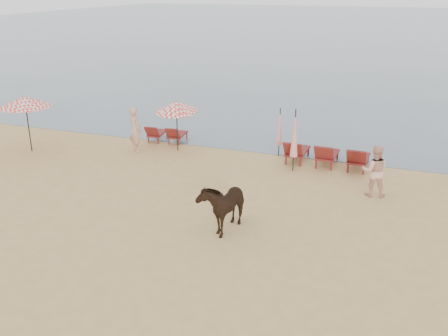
{
  "coord_description": "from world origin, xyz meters",
  "views": [
    {
      "loc": [
        5.26,
        -9.59,
        6.9
      ],
      "look_at": [
        0.0,
        5.0,
        1.1
      ],
      "focal_mm": 40.0,
      "sensor_mm": 36.0,
      "label": 1
    }
  ],
  "objects_px": {
    "beachgoer_left": "(135,129)",
    "cow": "(223,204)",
    "umbrella_open_left_b": "(176,107)",
    "umbrella_closed_right": "(295,133)",
    "umbrella_open_left_a": "(25,102)",
    "umbrella_closed_left": "(280,127)",
    "beachgoer_right_a": "(375,171)",
    "lounger_cluster_left": "(166,134)",
    "lounger_cluster_right": "(326,154)"
  },
  "relations": [
    {
      "from": "umbrella_open_left_b",
      "to": "umbrella_closed_right",
      "type": "distance_m",
      "value": 5.34
    },
    {
      "from": "umbrella_open_left_b",
      "to": "beachgoer_right_a",
      "type": "bearing_deg",
      "value": -21.87
    },
    {
      "from": "lounger_cluster_left",
      "to": "lounger_cluster_right",
      "type": "height_order",
      "value": "lounger_cluster_right"
    },
    {
      "from": "lounger_cluster_right",
      "to": "umbrella_open_left_a",
      "type": "distance_m",
      "value": 12.67
    },
    {
      "from": "umbrella_open_left_a",
      "to": "umbrella_closed_left",
      "type": "xyz_separation_m",
      "value": [
        10.24,
        3.03,
        -0.93
      ]
    },
    {
      "from": "lounger_cluster_left",
      "to": "beachgoer_left",
      "type": "xyz_separation_m",
      "value": [
        -0.63,
        -1.65,
        0.59
      ]
    },
    {
      "from": "beachgoer_left",
      "to": "beachgoer_right_a",
      "type": "distance_m",
      "value": 10.11
    },
    {
      "from": "lounger_cluster_left",
      "to": "umbrella_open_left_a",
      "type": "relative_size",
      "value": 0.7
    },
    {
      "from": "umbrella_open_left_a",
      "to": "beachgoer_right_a",
      "type": "bearing_deg",
      "value": -20.05
    },
    {
      "from": "beachgoer_left",
      "to": "beachgoer_right_a",
      "type": "height_order",
      "value": "beachgoer_left"
    },
    {
      "from": "umbrella_closed_right",
      "to": "beachgoer_right_a",
      "type": "height_order",
      "value": "umbrella_closed_right"
    },
    {
      "from": "beachgoer_left",
      "to": "beachgoer_right_a",
      "type": "xyz_separation_m",
      "value": [
        10.0,
        -1.48,
        -0.08
      ]
    },
    {
      "from": "umbrella_closed_left",
      "to": "beachgoer_right_a",
      "type": "xyz_separation_m",
      "value": [
        4.04,
        -2.96,
        -0.37
      ]
    },
    {
      "from": "beachgoer_right_a",
      "to": "beachgoer_left",
      "type": "bearing_deg",
      "value": -17.58
    },
    {
      "from": "umbrella_closed_left",
      "to": "beachgoer_right_a",
      "type": "height_order",
      "value": "umbrella_closed_left"
    },
    {
      "from": "cow",
      "to": "beachgoer_left",
      "type": "height_order",
      "value": "beachgoer_left"
    },
    {
      "from": "beachgoer_right_a",
      "to": "umbrella_closed_right",
      "type": "bearing_deg",
      "value": -33.67
    },
    {
      "from": "beachgoer_left",
      "to": "umbrella_closed_left",
      "type": "bearing_deg",
      "value": -133.07
    },
    {
      "from": "umbrella_open_left_b",
      "to": "umbrella_closed_left",
      "type": "xyz_separation_m",
      "value": [
        4.31,
        0.79,
        -0.69
      ]
    },
    {
      "from": "umbrella_closed_right",
      "to": "cow",
      "type": "height_order",
      "value": "umbrella_closed_right"
    },
    {
      "from": "umbrella_open_left_b",
      "to": "umbrella_open_left_a",
      "type": "bearing_deg",
      "value": -166.61
    },
    {
      "from": "umbrella_open_left_b",
      "to": "beachgoer_right_a",
      "type": "xyz_separation_m",
      "value": [
        8.35,
        -2.17,
        -1.06
      ]
    },
    {
      "from": "cow",
      "to": "lounger_cluster_left",
      "type": "bearing_deg",
      "value": 134.78
    },
    {
      "from": "umbrella_open_left_b",
      "to": "umbrella_closed_right",
      "type": "height_order",
      "value": "umbrella_closed_right"
    },
    {
      "from": "lounger_cluster_left",
      "to": "cow",
      "type": "relative_size",
      "value": 0.92
    },
    {
      "from": "lounger_cluster_left",
      "to": "umbrella_closed_right",
      "type": "xyz_separation_m",
      "value": [
        6.29,
        -1.72,
        1.12
      ]
    },
    {
      "from": "umbrella_closed_right",
      "to": "beachgoer_right_a",
      "type": "distance_m",
      "value": 3.45
    },
    {
      "from": "lounger_cluster_right",
      "to": "umbrella_closed_left",
      "type": "bearing_deg",
      "value": 166.97
    },
    {
      "from": "umbrella_closed_right",
      "to": "lounger_cluster_left",
      "type": "bearing_deg",
      "value": 164.68
    },
    {
      "from": "lounger_cluster_left",
      "to": "umbrella_closed_left",
      "type": "xyz_separation_m",
      "value": [
        5.33,
        -0.17,
        0.87
      ]
    },
    {
      "from": "umbrella_closed_left",
      "to": "umbrella_closed_right",
      "type": "bearing_deg",
      "value": -58.41
    },
    {
      "from": "umbrella_open_left_b",
      "to": "cow",
      "type": "height_order",
      "value": "umbrella_open_left_b"
    },
    {
      "from": "lounger_cluster_right",
      "to": "umbrella_closed_right",
      "type": "relative_size",
      "value": 1.32
    },
    {
      "from": "umbrella_closed_left",
      "to": "cow",
      "type": "xyz_separation_m",
      "value": [
        0.04,
        -6.98,
        -0.48
      ]
    },
    {
      "from": "umbrella_closed_left",
      "to": "cow",
      "type": "relative_size",
      "value": 1.11
    },
    {
      "from": "umbrella_closed_left",
      "to": "cow",
      "type": "height_order",
      "value": "umbrella_closed_left"
    },
    {
      "from": "lounger_cluster_right",
      "to": "beachgoer_left",
      "type": "height_order",
      "value": "beachgoer_left"
    },
    {
      "from": "umbrella_open_left_b",
      "to": "lounger_cluster_left",
      "type": "bearing_deg",
      "value": 129.45
    },
    {
      "from": "lounger_cluster_left",
      "to": "umbrella_closed_left",
      "type": "bearing_deg",
      "value": -7.46
    },
    {
      "from": "umbrella_open_left_a",
      "to": "umbrella_closed_left",
      "type": "distance_m",
      "value": 10.72
    },
    {
      "from": "lounger_cluster_left",
      "to": "cow",
      "type": "distance_m",
      "value": 8.96
    },
    {
      "from": "umbrella_closed_left",
      "to": "umbrella_open_left_a",
      "type": "bearing_deg",
      "value": -163.5
    },
    {
      "from": "beachgoer_left",
      "to": "cow",
      "type": "bearing_deg",
      "value": 170.5
    },
    {
      "from": "umbrella_open_left_b",
      "to": "umbrella_closed_right",
      "type": "xyz_separation_m",
      "value": [
        5.27,
        -0.76,
        -0.44
      ]
    },
    {
      "from": "beachgoer_left",
      "to": "umbrella_closed_right",
      "type": "bearing_deg",
      "value": -147.59
    },
    {
      "from": "lounger_cluster_left",
      "to": "umbrella_open_left_b",
      "type": "distance_m",
      "value": 2.1
    },
    {
      "from": "umbrella_closed_right",
      "to": "beachgoer_right_a",
      "type": "xyz_separation_m",
      "value": [
        3.08,
        -1.41,
        -0.62
      ]
    },
    {
      "from": "beachgoer_right_a",
      "to": "lounger_cluster_left",
      "type": "bearing_deg",
      "value": -27.62
    },
    {
      "from": "cow",
      "to": "beachgoer_right_a",
      "type": "distance_m",
      "value": 5.68
    },
    {
      "from": "lounger_cluster_left",
      "to": "umbrella_closed_right",
      "type": "height_order",
      "value": "umbrella_closed_right"
    }
  ]
}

